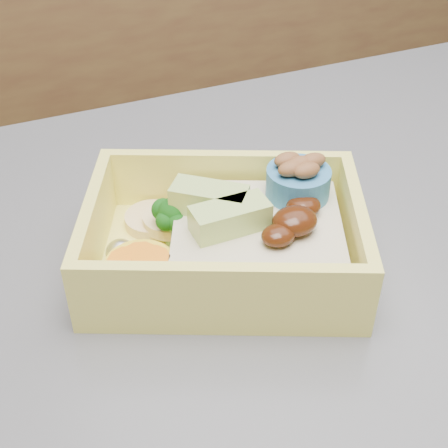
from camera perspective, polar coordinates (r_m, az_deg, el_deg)
name	(u,v)px	position (r m, az deg, el deg)	size (l,w,h in m)	color
bento_box	(232,237)	(0.44, 0.77, -1.15)	(0.23, 0.20, 0.07)	#FDF368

